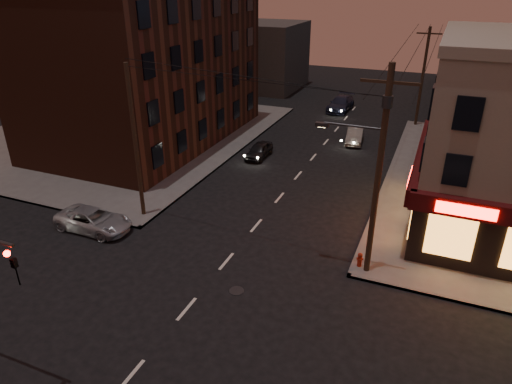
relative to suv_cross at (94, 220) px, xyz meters
The scene contains 14 objects.
ground 9.34m from the suv_cross, 25.42° to the right, with size 120.00×120.00×0.00m, color black.
sidewalk_nw 17.81m from the suv_cross, 122.57° to the left, with size 24.00×28.00×0.15m, color #514F4C.
brick_apartment 17.27m from the suv_cross, 112.07° to the left, with size 12.00×20.00×13.00m, color #422015.
bg_building_ne_a 40.83m from the suv_cross, 56.60° to the left, with size 10.00×12.00×7.00m, color #3F3D3A.
bg_building_nw 38.42m from the suv_cross, 96.88° to the left, with size 9.00×10.00×8.00m, color #3F3D3A.
bg_building_ne_b 52.22m from the suv_cross, 66.96° to the left, with size 8.00×8.00×6.00m, color #3F3D3A.
utility_pole_main 16.05m from the suv_cross, ahead, with size 4.20×0.44×10.00m.
utility_pole_far 32.12m from the suv_cross, 61.48° to the left, with size 0.26×0.26×9.00m, color #382619.
utility_pole_west 5.00m from the suv_cross, 57.10° to the left, with size 0.24×0.24×9.00m, color #382619.
suv_cross is the anchor object (origin of this frame).
sedan_near 14.97m from the suv_cross, 72.96° to the left, with size 1.39×3.45×1.17m, color black.
sedan_mid 23.48m from the suv_cross, 62.81° to the left, with size 1.33×3.82×1.26m, color slate.
sedan_far 31.52m from the suv_cross, 76.81° to the left, with size 2.08×5.12×1.48m, color #1D233A.
fire_hydrant 14.95m from the suv_cross, ahead, with size 0.34×0.34×0.75m.
Camera 1 is at (8.92, -13.49, 13.30)m, focal length 32.00 mm.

